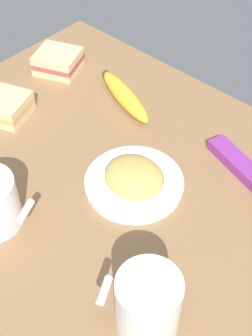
{
  "coord_description": "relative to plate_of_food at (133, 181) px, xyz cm",
  "views": [
    {
      "loc": [
        -36.16,
        39.74,
        63.08
      ],
      "look_at": [
        0.0,
        0.0,
        5.0
      ],
      "focal_mm": 49.61,
      "sensor_mm": 36.0,
      "label": 1
    }
  ],
  "objects": [
    {
      "name": "coffee_mug_spare",
      "position": [
        -17.57,
        16.84,
        3.76
      ],
      "size": [
        11.02,
        8.98,
        10.09
      ],
      "color": "white",
      "rests_on": "tabletop"
    },
    {
      "name": "plate_of_food",
      "position": [
        0.0,
        0.0,
        0.0
      ],
      "size": [
        17.22,
        17.22,
        4.11
      ],
      "color": "white",
      "rests_on": "tabletop"
    },
    {
      "name": "snack_bar",
      "position": [
        -11.02,
        -15.99,
        -0.42
      ],
      "size": [
        14.01,
        7.25,
        2.0
      ],
      "primitive_type": "cube",
      "rotation": [
        0.0,
        0.0,
        -0.3
      ],
      "color": "purple",
      "rests_on": "tabletop"
    },
    {
      "name": "banana",
      "position": [
        16.22,
        -15.74,
        0.42
      ],
      "size": [
        18.14,
        9.43,
        3.69
      ],
      "color": "yellow",
      "rests_on": "tabletop"
    },
    {
      "name": "sandwich_side",
      "position": [
        34.96,
        -14.5,
        0.78
      ],
      "size": [
        11.55,
        11.06,
        4.4
      ],
      "color": "beige",
      "rests_on": "tabletop"
    },
    {
      "name": "sandwich_main",
      "position": [
        31.4,
        2.94,
        0.78
      ],
      "size": [
        11.45,
        10.91,
        4.4
      ],
      "color": "beige",
      "rests_on": "tabletop"
    },
    {
      "name": "tabletop",
      "position": [
        1.9,
        -0.38,
        -2.42
      ],
      "size": [
        90.0,
        64.0,
        2.0
      ],
      "primitive_type": "cube",
      "color": "#936D47",
      "rests_on": "ground"
    }
  ]
}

